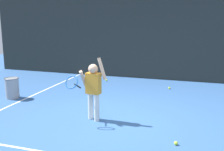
{
  "coord_description": "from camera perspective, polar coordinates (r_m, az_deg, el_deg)",
  "views": [
    {
      "loc": [
        1.64,
        -5.13,
        2.09
      ],
      "look_at": [
        -0.2,
        0.55,
        0.85
      ],
      "focal_mm": 42.88,
      "sensor_mm": 36.0,
      "label": 1
    }
  ],
  "objects": [
    {
      "name": "fence_post_0",
      "position": [
        12.35,
        -21.75,
        9.77
      ],
      "size": [
        0.09,
        0.09,
        3.69
      ],
      "primitive_type": "cylinder",
      "color": "slate",
      "rests_on": "ground"
    },
    {
      "name": "tennis_ball_0",
      "position": [
        4.82,
        13.48,
        -13.85
      ],
      "size": [
        0.07,
        0.07,
        0.07
      ],
      "primitive_type": "sphere",
      "color": "#CCE033",
      "rests_on": "ground"
    },
    {
      "name": "tennis_ball_2",
      "position": [
        8.46,
        12.13,
        -2.61
      ],
      "size": [
        0.07,
        0.07,
        0.07
      ],
      "primitive_type": "sphere",
      "color": "#CCE033",
      "rests_on": "ground"
    },
    {
      "name": "court_line_sideline",
      "position": [
        7.81,
        -16.98,
        -4.29
      ],
      "size": [
        0.05,
        9.0,
        0.0
      ],
      "primitive_type": "cube",
      "color": "white",
      "rests_on": "ground"
    },
    {
      "name": "tennis_player",
      "position": [
        5.58,
        -4.19,
        -2.44
      ],
      "size": [
        0.77,
        0.57,
        1.35
      ],
      "rotation": [
        0.0,
        0.0,
        -0.12
      ],
      "color": "silver",
      "rests_on": "ground"
    },
    {
      "name": "ball_hopper",
      "position": [
        7.74,
        -20.52,
        -2.48
      ],
      "size": [
        0.38,
        0.38,
        0.56
      ],
      "color": "gray",
      "rests_on": "ground"
    },
    {
      "name": "fence_post_1",
      "position": [
        10.25,
        -3.32,
        10.33
      ],
      "size": [
        0.09,
        0.09,
        3.69
      ],
      "primitive_type": "cylinder",
      "color": "slate",
      "rests_on": "ground"
    },
    {
      "name": "back_fence_windscreen",
      "position": [
        9.64,
        8.24,
        9.7
      ],
      "size": [
        12.68,
        0.08,
        3.54
      ],
      "primitive_type": "cube",
      "color": "#282D2B",
      "rests_on": "ground"
    },
    {
      "name": "tennis_ball_3",
      "position": [
        9.34,
        -1.18,
        -0.99
      ],
      "size": [
        0.07,
        0.07,
        0.07
      ],
      "primitive_type": "sphere",
      "color": "#CCE033",
      "rests_on": "ground"
    },
    {
      "name": "ground_plane",
      "position": [
        5.78,
        0.21,
        -9.47
      ],
      "size": [
        20.0,
        20.0,
        0.0
      ],
      "primitive_type": "plane",
      "color": "#335B93"
    },
    {
      "name": "fence_post_2",
      "position": [
        9.57,
        20.76,
        9.51
      ],
      "size": [
        0.09,
        0.09,
        3.69
      ],
      "primitive_type": "cylinder",
      "color": "slate",
      "rests_on": "ground"
    }
  ]
}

